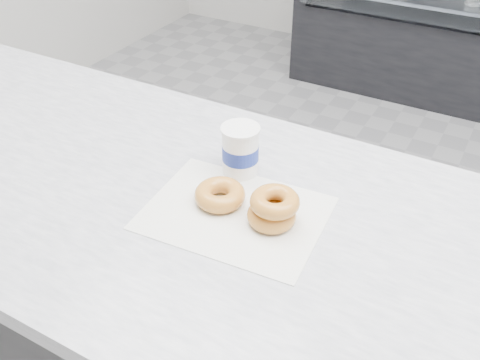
{
  "coord_description": "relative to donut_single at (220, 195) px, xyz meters",
  "views": [
    {
      "loc": [
        0.12,
        -1.28,
        1.56
      ],
      "look_at": [
        -0.28,
        -0.56,
        0.96
      ],
      "focal_mm": 40.0,
      "sensor_mm": 36.0,
      "label": 1
    }
  ],
  "objects": [
    {
      "name": "wax_paper",
      "position": [
        0.04,
        -0.02,
        -0.02
      ],
      "size": [
        0.36,
        0.28,
        0.0
      ],
      "primitive_type": "cube",
      "rotation": [
        0.0,
        0.0,
        0.07
      ],
      "color": "silver",
      "rests_on": "counter"
    },
    {
      "name": "ground",
      "position": [
        0.32,
        0.58,
        -0.92
      ],
      "size": [
        5.0,
        5.0,
        0.0
      ],
      "primitive_type": "plane",
      "color": "gray",
      "rests_on": "ground"
    },
    {
      "name": "donut_single",
      "position": [
        0.0,
        0.0,
        0.0
      ],
      "size": [
        0.13,
        0.13,
        0.04
      ],
      "primitive_type": "torus",
      "rotation": [
        0.0,
        0.0,
        0.42
      ],
      "color": "gold",
      "rests_on": "wax_paper"
    },
    {
      "name": "coffee_cup",
      "position": [
        -0.02,
        0.11,
        0.04
      ],
      "size": [
        0.09,
        0.09,
        0.11
      ],
      "rotation": [
        0.0,
        0.0,
        -0.21
      ],
      "color": "white",
      "rests_on": "counter"
    },
    {
      "name": "donut_stack",
      "position": [
        0.12,
        -0.0,
        0.01
      ],
      "size": [
        0.13,
        0.13,
        0.06
      ],
      "color": "gold",
      "rests_on": "wax_paper"
    }
  ]
}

